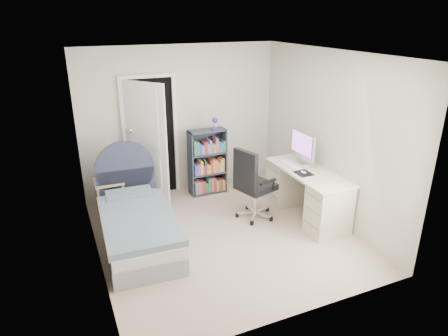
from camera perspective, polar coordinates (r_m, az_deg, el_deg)
name	(u,v)px	position (r m, az deg, el deg)	size (l,w,h in m)	color
room_shell	(223,152)	(5.26, -0.09, 2.33)	(3.50, 3.70, 2.60)	tan
door	(148,141)	(6.56, -10.85, 3.84)	(0.92, 0.67, 2.06)	black
bed	(137,223)	(5.63, -12.35, -7.75)	(1.00, 1.98, 1.19)	gray
nightstand	(108,188)	(6.48, -16.22, -2.73)	(0.43, 0.43, 0.63)	tan
floor_lamp	(132,172)	(6.75, -13.05, -0.54)	(0.18, 0.18, 1.26)	silver
bookcase	(208,164)	(6.88, -2.32, 0.51)	(0.63, 0.27, 1.35)	#323844
desk	(306,191)	(6.23, 11.69, -3.29)	(0.62, 1.55, 1.27)	beige
office_chair	(252,181)	(5.95, 3.96, -1.93)	(0.62, 0.64, 1.12)	silver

